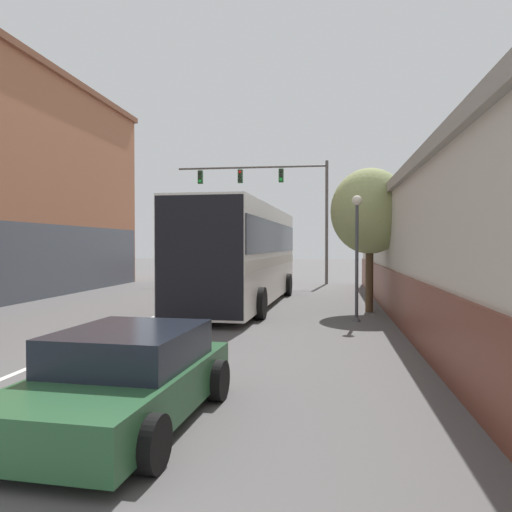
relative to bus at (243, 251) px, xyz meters
name	(u,v)px	position (x,y,z in m)	size (l,w,h in m)	color
lane_center_line	(179,306)	(-2.28, -0.90, -2.07)	(0.14, 43.51, 0.01)	silver
bus	(243,251)	(0.00, 0.00, 0.00)	(3.15, 11.85, 3.70)	silver
hatchback_foreground	(125,378)	(0.64, -12.72, -1.50)	(2.23, 3.94, 1.19)	#285633
parked_car_left_near	(188,269)	(-6.26, 14.01, -1.41)	(2.25, 3.95, 1.37)	red
traffic_signal_gantry	(277,193)	(0.19, 10.84, 3.34)	(9.07, 0.36, 7.25)	#514C47
street_lamp	(357,250)	(4.07, -3.58, 0.08)	(0.30, 0.30, 3.78)	#47474C
street_tree_near	(370,212)	(4.61, -1.39, 1.36)	(2.65, 2.39, 4.91)	#4C3823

